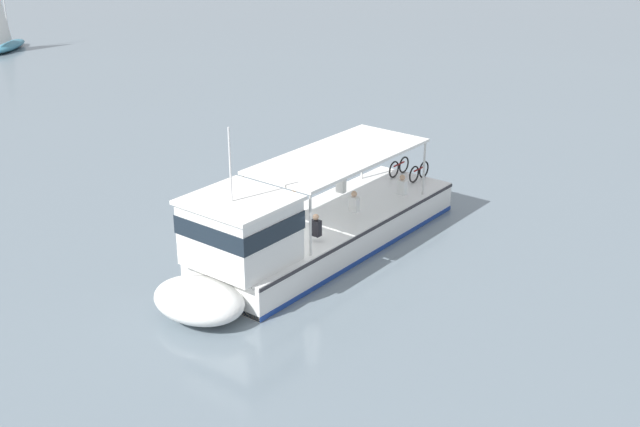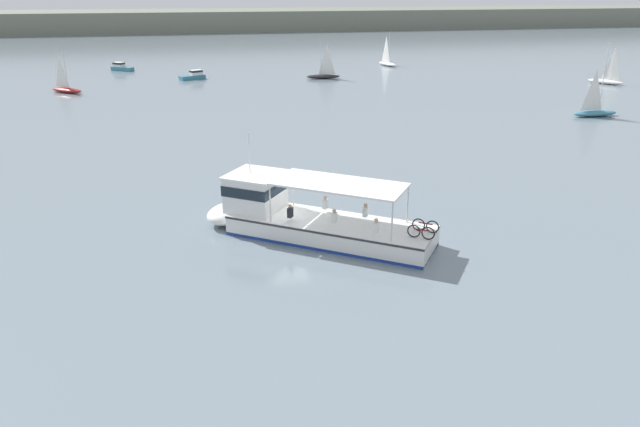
% 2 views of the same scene
% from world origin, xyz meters
% --- Properties ---
extents(ground_plane, '(400.00, 400.00, 0.00)m').
position_xyz_m(ground_plane, '(0.00, 0.00, 0.00)').
color(ground_plane, slate).
extents(ferry_main, '(12.11, 9.95, 5.32)m').
position_xyz_m(ferry_main, '(0.94, -0.64, 1.02)').
color(ferry_main, white).
rests_on(ferry_main, ground).
extents(sailboat_horizon_west, '(4.83, 1.50, 5.40)m').
position_xyz_m(sailboat_horizon_west, '(35.89, 23.27, 0.54)').
color(sailboat_horizon_west, teal).
rests_on(sailboat_horizon_west, ground).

